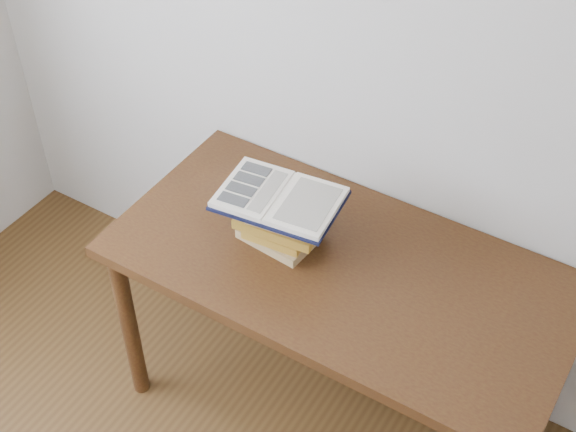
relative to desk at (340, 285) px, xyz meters
The scene contains 3 objects.
desk is the anchor object (origin of this frame).
book_stack 0.28m from the desk, behind, with size 0.28×0.21×0.19m.
open_book 0.36m from the desk, behind, with size 0.39×0.29×0.03m.
Camera 1 is at (0.76, -0.16, 2.56)m, focal length 50.00 mm.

